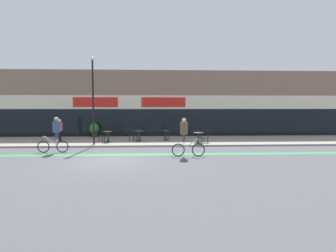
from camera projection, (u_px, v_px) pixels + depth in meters
ground_plane at (111, 161)px, 13.17m from camera, size 120.00×120.00×0.00m
sidewalk_slab at (127, 141)px, 20.38m from camera, size 40.00×5.50×0.12m
storefront_facade at (132, 104)px, 24.87m from camera, size 40.00×4.06×5.92m
bike_lane_stripe at (116, 155)px, 14.87m from camera, size 36.00×0.70×0.01m
bistro_table_0 at (108, 134)px, 19.51m from camera, size 0.66×0.66×0.77m
bistro_table_1 at (139, 133)px, 20.03m from camera, size 0.80×0.80×0.77m
bistro_table_2 at (166, 133)px, 20.50m from camera, size 0.62×0.62×0.76m
bistro_table_3 at (198, 135)px, 18.91m from camera, size 0.72×0.72×0.74m
cafe_chair_0_near at (106, 136)px, 18.89m from camera, size 0.45×0.60×0.90m
cafe_chair_0_side at (99, 135)px, 19.49m from camera, size 0.58×0.42×0.90m
cafe_chair_1_near at (138, 135)px, 19.41m from camera, size 0.45×0.60×0.90m
cafe_chair_1_side at (131, 134)px, 20.01m from camera, size 0.58×0.42×0.90m
cafe_chair_2_near at (166, 134)px, 19.88m from camera, size 0.44×0.59×0.90m
cafe_chair_3_near at (200, 137)px, 18.29m from camera, size 0.42×0.58×0.90m
cafe_chair_3_side at (207, 136)px, 18.93m from camera, size 0.59×0.44×0.90m
planter_pot at (94, 129)px, 22.45m from camera, size 0.79×0.79×1.22m
lamp_post at (93, 95)px, 17.85m from camera, size 0.26×0.26×5.97m
cyclist_0 at (55, 132)px, 15.52m from camera, size 1.82×0.48×2.13m
cyclist_1 at (185, 135)px, 14.30m from camera, size 1.83×0.48×2.11m
pedestrian_near_end at (60, 128)px, 20.11m from camera, size 0.43×0.43×1.67m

